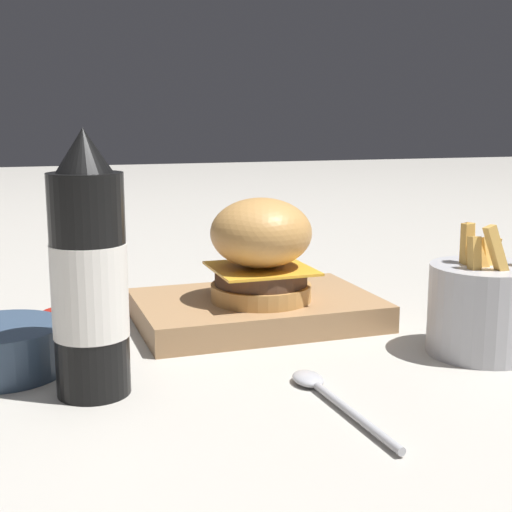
{
  "coord_description": "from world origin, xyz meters",
  "views": [
    {
      "loc": [
        0.22,
        0.76,
        0.24
      ],
      "look_at": [
        -0.05,
        -0.01,
        0.08
      ],
      "focal_mm": 50.0,
      "sensor_mm": 36.0,
      "label": 1
    }
  ],
  "objects_px": {
    "side_bowl": "(2,348)",
    "spoon": "(324,391)",
    "serving_board": "(256,310)",
    "burger": "(262,250)",
    "fries_basket": "(483,308)",
    "ketchup_bottle": "(89,278)"
  },
  "relations": [
    {
      "from": "burger",
      "to": "fries_basket",
      "type": "relative_size",
      "value": 0.86
    },
    {
      "from": "fries_basket",
      "to": "spoon",
      "type": "bearing_deg",
      "value": 15.85
    },
    {
      "from": "spoon",
      "to": "burger",
      "type": "bearing_deg",
      "value": -7.54
    },
    {
      "from": "side_bowl",
      "to": "spoon",
      "type": "relative_size",
      "value": 0.67
    },
    {
      "from": "side_bowl",
      "to": "fries_basket",
      "type": "bearing_deg",
      "value": 168.16
    },
    {
      "from": "burger",
      "to": "spoon",
      "type": "xyz_separation_m",
      "value": [
        0.02,
        0.22,
        -0.09
      ]
    },
    {
      "from": "serving_board",
      "to": "burger",
      "type": "height_order",
      "value": "burger"
    },
    {
      "from": "spoon",
      "to": "side_bowl",
      "type": "bearing_deg",
      "value": 57.08
    },
    {
      "from": "ketchup_bottle",
      "to": "side_bowl",
      "type": "bearing_deg",
      "value": -46.45
    },
    {
      "from": "serving_board",
      "to": "fries_basket",
      "type": "relative_size",
      "value": 2.01
    },
    {
      "from": "serving_board",
      "to": "burger",
      "type": "xyz_separation_m",
      "value": [
        -0.0,
        0.02,
        0.08
      ]
    },
    {
      "from": "burger",
      "to": "spoon",
      "type": "distance_m",
      "value": 0.24
    },
    {
      "from": "fries_basket",
      "to": "side_bowl",
      "type": "distance_m",
      "value": 0.48
    },
    {
      "from": "side_bowl",
      "to": "spoon",
      "type": "bearing_deg",
      "value": 149.64
    },
    {
      "from": "side_bowl",
      "to": "serving_board",
      "type": "bearing_deg",
      "value": -163.71
    },
    {
      "from": "spoon",
      "to": "ketchup_bottle",
      "type": "bearing_deg",
      "value": 65.8
    },
    {
      "from": "ketchup_bottle",
      "to": "spoon",
      "type": "relative_size",
      "value": 1.32
    },
    {
      "from": "burger",
      "to": "ketchup_bottle",
      "type": "bearing_deg",
      "value": 34.9
    },
    {
      "from": "side_bowl",
      "to": "spoon",
      "type": "xyz_separation_m",
      "value": [
        -0.27,
        0.16,
        -0.02
      ]
    },
    {
      "from": "ketchup_bottle",
      "to": "side_bowl",
      "type": "relative_size",
      "value": 1.96
    },
    {
      "from": "fries_basket",
      "to": "serving_board",
      "type": "bearing_deg",
      "value": -44.47
    },
    {
      "from": "serving_board",
      "to": "spoon",
      "type": "bearing_deg",
      "value": 85.7
    }
  ]
}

